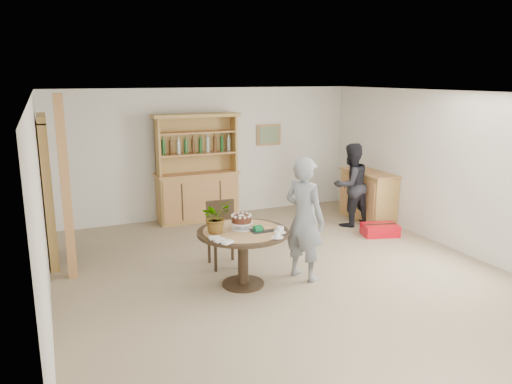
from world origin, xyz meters
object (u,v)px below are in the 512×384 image
(dining_chair, at_px, (222,229))
(adult_person, at_px, (351,185))
(dining_table, at_px, (243,242))
(red_suitcase, at_px, (380,230))
(sideboard, at_px, (368,195))
(hutch, at_px, (197,185))
(teen_boy, at_px, (304,219))

(dining_chair, xyz_separation_m, adult_person, (2.82, 0.94, 0.23))
(dining_table, distance_m, red_suitcase, 3.19)
(sideboard, distance_m, dining_chair, 3.55)
(hutch, relative_size, dining_table, 1.70)
(teen_boy, bearing_deg, red_suitcase, -86.27)
(teen_boy, xyz_separation_m, adult_person, (1.98, 1.87, -0.08))
(teen_boy, relative_size, red_suitcase, 2.48)
(red_suitcase, bearing_deg, sideboard, 81.91)
(dining_table, relative_size, teen_boy, 0.71)
(hutch, relative_size, dining_chair, 2.16)
(adult_person, bearing_deg, teen_boy, 34.25)
(hutch, height_order, dining_chair, hutch)
(hutch, distance_m, dining_table, 3.23)
(hutch, height_order, dining_table, hutch)
(red_suitcase, bearing_deg, teen_boy, -137.09)
(dining_chair, distance_m, teen_boy, 1.29)
(hutch, xyz_separation_m, adult_person, (2.50, -1.44, 0.08))
(sideboard, xyz_separation_m, adult_person, (-0.54, -0.20, 0.29))
(hutch, bearing_deg, teen_boy, -81.06)
(sideboard, height_order, teen_boy, teen_boy)
(sideboard, distance_m, teen_boy, 3.28)
(dining_table, bearing_deg, teen_boy, -6.71)
(dining_table, bearing_deg, hutch, 84.14)
(dining_table, relative_size, red_suitcase, 1.76)
(adult_person, relative_size, red_suitcase, 2.25)
(dining_table, relative_size, dining_chair, 1.27)
(hutch, relative_size, sideboard, 1.62)
(dining_chair, xyz_separation_m, teen_boy, (0.85, -0.93, 0.31))
(adult_person, height_order, red_suitcase, adult_person)
(dining_table, xyz_separation_m, dining_chair, (0.00, 0.83, -0.07))
(sideboard, bearing_deg, adult_person, -160.08)
(teen_boy, bearing_deg, dining_table, 58.90)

